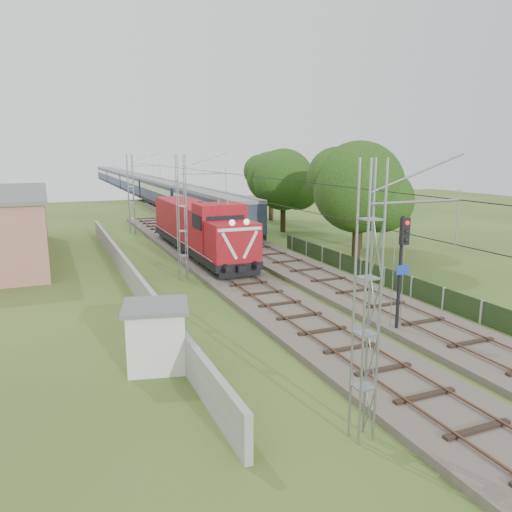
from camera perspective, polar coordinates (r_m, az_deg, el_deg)
name	(u,v)px	position (r m, az deg, el deg)	size (l,w,h in m)	color
ground	(315,333)	(23.27, 6.75, -8.76)	(140.00, 140.00, 0.00)	#31521E
track_main	(256,291)	(29.19, -0.03, -4.02)	(4.20, 70.00, 0.45)	#6B6054
track_side	(251,247)	(42.75, -0.61, 1.07)	(4.20, 80.00, 0.45)	#6B6054
catenary	(183,218)	(32.15, -8.38, 4.36)	(3.31, 70.00, 8.00)	gray
boundary_wall	(129,273)	(32.06, -14.36, -1.91)	(0.25, 40.00, 1.50)	#9E9E99
fence	(412,287)	(29.88, 17.38, -3.37)	(0.12, 32.00, 1.20)	black
locomotive	(199,228)	(39.29, -6.52, 3.25)	(3.18, 18.16, 4.61)	black
coach_rake	(137,183)	(96.43, -13.46, 8.12)	(3.01, 112.38, 3.47)	black
signal_post	(402,254)	(22.84, 16.38, 0.17)	(0.60, 0.47, 5.42)	black
relay_hut	(156,336)	(19.66, -11.31, -8.90)	(2.90, 2.90, 2.50)	silver
tree_a	(360,188)	(36.92, 11.76, 7.59)	(6.91, 6.58, 8.96)	#3B2E18
tree_b	(363,185)	(43.19, 12.11, 7.97)	(6.74, 6.42, 8.73)	#3B2E18
tree_c	(284,180)	(51.52, 3.23, 8.63)	(6.57, 6.26, 8.51)	#3B2E18
tree_d	(272,177)	(60.64, 1.83, 8.96)	(6.37, 6.07, 8.26)	#3B2E18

